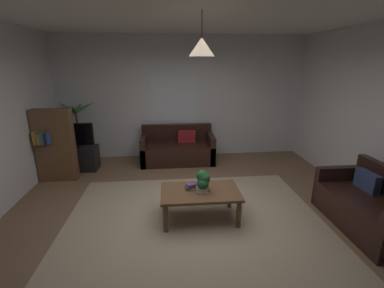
{
  "coord_description": "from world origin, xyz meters",
  "views": [
    {
      "loc": [
        -0.36,
        -3.53,
        2.23
      ],
      "look_at": [
        0.0,
        0.3,
        1.05
      ],
      "focal_mm": 25.14,
      "sensor_mm": 36.0,
      "label": 1
    }
  ],
  "objects": [
    {
      "name": "ceiling",
      "position": [
        0.0,
        0.0,
        2.83
      ],
      "size": [
        5.75,
        5.66,
        0.02
      ],
      "primitive_type": "cube",
      "color": "white"
    },
    {
      "name": "wall_back",
      "position": [
        0.0,
        2.86,
        1.41
      ],
      "size": [
        5.87,
        0.06,
        2.82
      ],
      "primitive_type": "cube",
      "color": "silver",
      "rests_on": "ground"
    },
    {
      "name": "tv",
      "position": [
        -2.32,
        2.06,
        0.77
      ],
      "size": [
        0.84,
        0.16,
        0.52
      ],
      "color": "black",
      "rests_on": "tv_stand"
    },
    {
      "name": "floor",
      "position": [
        0.0,
        0.0,
        -0.01
      ],
      "size": [
        5.75,
        5.66,
        0.02
      ],
      "primitive_type": "cube",
      "color": "brown",
      "rests_on": "ground"
    },
    {
      "name": "tv_stand",
      "position": [
        -2.32,
        2.08,
        0.25
      ],
      "size": [
        0.9,
        0.44,
        0.5
      ],
      "primitive_type": "cube",
      "color": "black",
      "rests_on": "ground"
    },
    {
      "name": "rug",
      "position": [
        0.0,
        -0.2,
        0.0
      ],
      "size": [
        3.74,
        3.11,
        0.01
      ],
      "primitive_type": "cube",
      "color": "tan",
      "rests_on": "ground"
    },
    {
      "name": "coffee_table",
      "position": [
        0.09,
        -0.06,
        0.38
      ],
      "size": [
        1.13,
        0.68,
        0.45
      ],
      "color": "brown",
      "rests_on": "ground"
    },
    {
      "name": "remote_on_table_0",
      "position": [
        0.19,
        -0.02,
        0.46
      ],
      "size": [
        0.05,
        0.16,
        0.02
      ],
      "primitive_type": "cube",
      "rotation": [
        0.0,
        0.0,
        3.15
      ],
      "color": "black",
      "rests_on": "coffee_table"
    },
    {
      "name": "book_on_table_1",
      "position": [
        -0.05,
        0.01,
        0.49
      ],
      "size": [
        0.16,
        0.13,
        0.02
      ],
      "primitive_type": "cube",
      "rotation": [
        0.0,
        0.0,
        0.24
      ],
      "color": "#2D4C8C",
      "rests_on": "coffee_table"
    },
    {
      "name": "pendant_lamp",
      "position": [
        0.09,
        -0.06,
        2.4
      ],
      "size": [
        0.32,
        0.32,
        0.53
      ],
      "color": "black"
    },
    {
      "name": "window_pane",
      "position": [
        -0.19,
        2.83,
        1.37
      ],
      "size": [
        1.08,
        0.01,
        1.1
      ],
      "primitive_type": "cube",
      "color": "white"
    },
    {
      "name": "book_on_table_2",
      "position": [
        -0.04,
        0.02,
        0.52
      ],
      "size": [
        0.15,
        0.13,
        0.03
      ],
      "primitive_type": "cube",
      "rotation": [
        0.0,
        0.0,
        0.27
      ],
      "color": "#72387F",
      "rests_on": "coffee_table"
    },
    {
      "name": "couch_right_side",
      "position": [
        2.41,
        -0.48,
        0.28
      ],
      "size": [
        0.8,
        1.46,
        0.82
      ],
      "rotation": [
        0.0,
        0.0,
        -1.57
      ],
      "color": "black",
      "rests_on": "ground"
    },
    {
      "name": "book_on_table_0",
      "position": [
        -0.05,
        0.0,
        0.46
      ],
      "size": [
        0.14,
        0.12,
        0.03
      ],
      "primitive_type": "cube",
      "rotation": [
        0.0,
        0.0,
        -0.28
      ],
      "color": "gold",
      "rests_on": "coffee_table"
    },
    {
      "name": "couch_under_window",
      "position": [
        -0.14,
        2.37,
        0.28
      ],
      "size": [
        1.64,
        0.8,
        0.82
      ],
      "color": "black",
      "rests_on": "ground"
    },
    {
      "name": "potted_palm_corner",
      "position": [
        -2.38,
        2.56,
        0.62
      ],
      "size": [
        0.93,
        0.76,
        1.43
      ],
      "color": "#4C4C51",
      "rests_on": "ground"
    },
    {
      "name": "bookshelf_corner",
      "position": [
        -2.51,
        1.58,
        0.71
      ],
      "size": [
        0.7,
        0.31,
        1.4
      ],
      "color": "brown",
      "rests_on": "ground"
    },
    {
      "name": "potted_plant_on_table",
      "position": [
        0.12,
        -0.08,
        0.62
      ],
      "size": [
        0.21,
        0.22,
        0.32
      ],
      "color": "beige",
      "rests_on": "coffee_table"
    }
  ]
}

